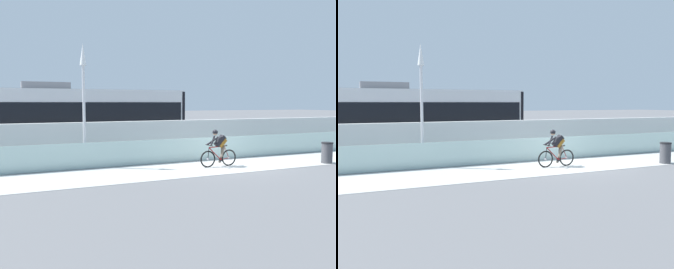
# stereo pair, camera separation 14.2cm
# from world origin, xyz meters

# --- Properties ---
(ground_plane) EXTENTS (200.00, 200.00, 0.00)m
(ground_plane) POSITION_xyz_m (0.00, 0.00, 0.00)
(ground_plane) COLOR slate
(bike_path_deck) EXTENTS (32.00, 3.20, 0.01)m
(bike_path_deck) POSITION_xyz_m (0.00, 0.00, 0.01)
(bike_path_deck) COLOR beige
(bike_path_deck) RESTS_ON ground
(glass_parapet) EXTENTS (32.00, 0.05, 1.08)m
(glass_parapet) POSITION_xyz_m (0.00, 1.85, 0.54)
(glass_parapet) COLOR silver
(glass_parapet) RESTS_ON ground
(concrete_barrier_wall) EXTENTS (32.00, 0.36, 1.84)m
(concrete_barrier_wall) POSITION_xyz_m (0.00, 3.65, 0.92)
(concrete_barrier_wall) COLOR silver
(concrete_barrier_wall) RESTS_ON ground
(tram_rail_near) EXTENTS (32.00, 0.08, 0.01)m
(tram_rail_near) POSITION_xyz_m (0.00, 6.13, 0.00)
(tram_rail_near) COLOR #595654
(tram_rail_near) RESTS_ON ground
(tram_rail_far) EXTENTS (32.00, 0.08, 0.01)m
(tram_rail_far) POSITION_xyz_m (0.00, 7.57, 0.00)
(tram_rail_far) COLOR #595654
(tram_rail_far) RESTS_ON ground
(tram) EXTENTS (11.06, 2.54, 3.81)m
(tram) POSITION_xyz_m (-5.00, 6.85, 1.89)
(tram) COLOR silver
(tram) RESTS_ON ground
(cyclist_on_bike) EXTENTS (1.77, 0.58, 1.61)m
(cyclist_on_bike) POSITION_xyz_m (-0.63, 0.00, 0.78)
(cyclist_on_bike) COLOR black
(cyclist_on_bike) RESTS_ON ground
(lamp_post_antenna) EXTENTS (0.28, 0.28, 5.20)m
(lamp_post_antenna) POSITION_xyz_m (-5.92, 2.15, 3.29)
(lamp_post_antenna) COLOR gray
(lamp_post_antenna) RESTS_ON ground
(trash_bin) EXTENTS (0.51, 0.51, 0.96)m
(trash_bin) POSITION_xyz_m (4.33, -1.25, 0.48)
(trash_bin) COLOR #47474C
(trash_bin) RESTS_ON ground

